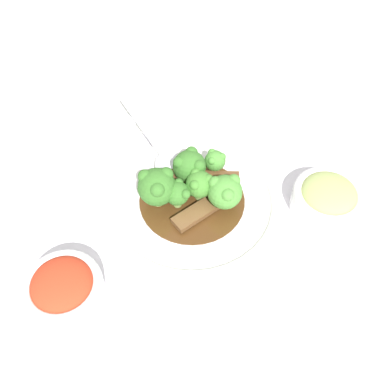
{
  "coord_description": "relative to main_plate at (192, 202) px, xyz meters",
  "views": [
    {
      "loc": [
        -0.15,
        0.38,
        0.56
      ],
      "look_at": [
        0.0,
        0.0,
        0.03
      ],
      "focal_mm": 42.0,
      "sensor_mm": 36.0,
      "label": 1
    }
  ],
  "objects": [
    {
      "name": "broccoli_floret_3",
      "position": [
        -0.05,
        -0.01,
        0.04
      ],
      "size": [
        0.05,
        0.05,
        0.05
      ],
      "color": "#7FA84C",
      "rests_on": "main_plate"
    },
    {
      "name": "broccoli_floret_1",
      "position": [
        0.02,
        -0.03,
        0.04
      ],
      "size": [
        0.05,
        0.05,
        0.06
      ],
      "color": "#7FA84C",
      "rests_on": "main_plate"
    },
    {
      "name": "broccoli_floret_5",
      "position": [
        -0.01,
        -0.06,
        0.04
      ],
      "size": [
        0.03,
        0.03,
        0.04
      ],
      "color": "#8EB756",
      "rests_on": "main_plate"
    },
    {
      "name": "sauce_dish",
      "position": [
        0.19,
        -0.1,
        -0.0
      ],
      "size": [
        0.08,
        0.08,
        0.01
      ],
      "color": "white",
      "rests_on": "ground_plane"
    },
    {
      "name": "main_plate",
      "position": [
        0.0,
        0.0,
        0.0
      ],
      "size": [
        0.26,
        0.26,
        0.02
      ],
      "color": "white",
      "rests_on": "ground_plane"
    },
    {
      "name": "beef_strip_0",
      "position": [
        -0.03,
        -0.04,
        0.02
      ],
      "size": [
        0.07,
        0.05,
        0.02
      ],
      "color": "brown",
      "rests_on": "main_plate"
    },
    {
      "name": "serving_spoon",
      "position": [
        0.06,
        -0.05,
        0.02
      ],
      "size": [
        0.2,
        0.16,
        0.01
      ],
      "color": "silver",
      "rests_on": "main_plate"
    },
    {
      "name": "beef_strip_1",
      "position": [
        0.05,
        -0.01,
        0.02
      ],
      "size": [
        0.06,
        0.05,
        0.02
      ],
      "color": "#56331E",
      "rests_on": "main_plate"
    },
    {
      "name": "beef_strip_2",
      "position": [
        -0.02,
        0.03,
        0.01
      ],
      "size": [
        0.06,
        0.08,
        0.01
      ],
      "color": "brown",
      "rests_on": "main_plate"
    },
    {
      "name": "ground_plane",
      "position": [
        0.0,
        0.0,
        -0.01
      ],
      "size": [
        4.0,
        4.0,
        0.0
      ],
      "primitive_type": "plane",
      "color": "silver"
    },
    {
      "name": "paper_napkin",
      "position": [
        0.16,
        -0.16,
        -0.01
      ],
      "size": [
        0.13,
        0.1,
        0.01
      ],
      "color": "silver",
      "rests_on": "ground_plane"
    },
    {
      "name": "side_bowl_kimchi",
      "position": [
        0.09,
        0.2,
        0.02
      ],
      "size": [
        0.1,
        0.1,
        0.06
      ],
      "color": "white",
      "rests_on": "ground_plane"
    },
    {
      "name": "broccoli_floret_0",
      "position": [
        0.04,
        0.03,
        0.05
      ],
      "size": [
        0.06,
        0.06,
        0.06
      ],
      "color": "#8EB756",
      "rests_on": "main_plate"
    },
    {
      "name": "broccoli_floret_2",
      "position": [
        -0.01,
        -0.01,
        0.04
      ],
      "size": [
        0.04,
        0.04,
        0.05
      ],
      "color": "#7FA84C",
      "rests_on": "main_plate"
    },
    {
      "name": "broccoli_floret_4",
      "position": [
        0.02,
        0.02,
        0.04
      ],
      "size": [
        0.04,
        0.04,
        0.05
      ],
      "color": "#8EB756",
      "rests_on": "main_plate"
    },
    {
      "name": "side_bowl_appetizer",
      "position": [
        -0.19,
        -0.07,
        0.02
      ],
      "size": [
        0.1,
        0.1,
        0.05
      ],
      "color": "white",
      "rests_on": "ground_plane"
    }
  ]
}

